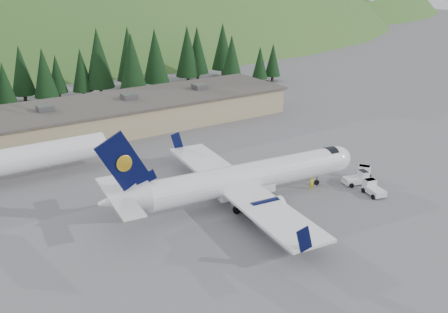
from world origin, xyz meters
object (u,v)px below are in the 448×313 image
Objects in this scene: second_airliner at (3,162)px; ramp_worker at (311,183)px; baggage_tug_a at (363,175)px; terminal_building at (104,116)px; airliner at (243,179)px; baggage_tug_c at (373,188)px; baggage_tug_b at (358,178)px.

second_airliner is 41.32m from ramp_worker.
baggage_tug_a is 46.80m from terminal_building.
baggage_tug_c is (15.51, -7.28, -2.30)m from airliner.
second_airliner is 0.39× the size of terminal_building.
airliner is 16.93m from baggage_tug_b.
baggage_tug_a is at bearing -18.21° from baggage_tug_c.
ramp_worker is at bearing -70.73° from terminal_building.
terminal_building is 39.96× the size of ramp_worker.
airliner is at bearing -178.09° from baggage_tug_b.
terminal_building is at bearing -83.34° from ramp_worker.
baggage_tug_b reaches higher than baggage_tug_c.
ramp_worker reaches higher than baggage_tug_c.
baggage_tug_a is 2.12× the size of ramp_worker.
baggage_tug_b is at bearing -32.71° from second_airliner.
terminal_building reaches higher than ramp_worker.
terminal_building is at bearing 131.39° from baggage_tug_b.
second_airliner is 47.87m from baggage_tug_b.
baggage_tug_a is (17.90, -3.42, -2.26)m from airliner.
terminal_building is at bearing 83.82° from baggage_tug_a.
baggage_tug_c is at bearing -87.89° from baggage_tug_b.
baggage_tug_a is 0.05× the size of terminal_building.
baggage_tug_c is at bearing -19.06° from airliner.
baggage_tug_b is (-1.59, -0.52, -0.01)m from baggage_tug_a.
ramp_worker is (33.78, -23.67, -2.44)m from second_airliner.
terminal_building is at bearing 36.92° from baggage_tug_c.
baggage_tug_b is (40.22, -25.84, -2.52)m from second_airliner.
terminal_building is at bearing 102.10° from airliner.
terminal_building is 42.06m from ramp_worker.
baggage_tug_b is 1.04× the size of baggage_tug_c.
second_airliner reaches higher than terminal_building.
ramp_worker is (-6.44, 2.16, 0.09)m from baggage_tug_b.
second_airliner reaches higher than baggage_tug_b.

